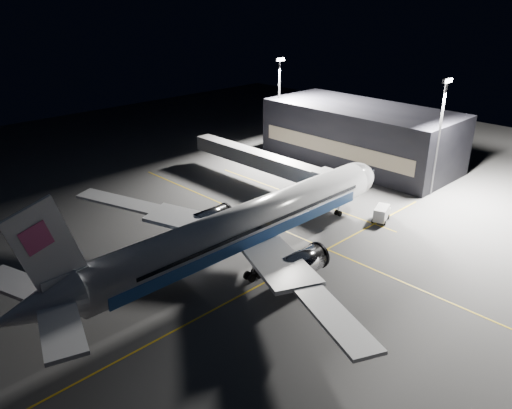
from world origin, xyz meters
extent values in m
plane|color=#4C4C4F|center=(0.00, 0.00, 0.00)|extent=(200.00, 200.00, 0.00)
cube|color=gold|center=(10.00, 0.00, 0.01)|extent=(0.25, 80.00, 0.01)
cube|color=gold|center=(0.00, -6.00, 0.01)|extent=(70.00, 0.25, 0.01)
cube|color=gold|center=(22.00, 10.00, 0.01)|extent=(0.25, 40.00, 0.01)
cylinder|color=silver|center=(0.00, 0.00, 5.30)|extent=(48.00, 5.60, 5.60)
ellipsoid|color=silver|center=(24.00, 0.00, 5.30)|extent=(8.96, 5.60, 5.60)
cube|color=black|center=(26.30, 0.00, 6.30)|extent=(2.20, 3.40, 0.90)
cone|color=silver|center=(-28.50, 0.00, 5.60)|extent=(9.00, 5.49, 5.49)
cube|color=navy|center=(-1.00, 2.78, 4.40)|extent=(42.24, 0.25, 1.50)
cube|color=navy|center=(-1.00, -2.78, 4.40)|extent=(42.24, 0.25, 1.50)
cube|color=silver|center=(-2.50, 8.00, 3.70)|extent=(11.36, 15.23, 1.53)
cube|color=silver|center=(-2.50, -8.00, 3.70)|extent=(11.36, 15.23, 1.53)
cube|color=silver|center=(-7.50, 20.50, 4.57)|extent=(8.57, 13.22, 1.31)
cube|color=silver|center=(-7.50, -20.50, 4.57)|extent=(8.57, 13.22, 1.31)
cube|color=silver|center=(-28.00, 5.20, 5.90)|extent=(6.20, 9.67, 0.45)
cube|color=silver|center=(-28.00, -5.20, 5.90)|extent=(6.20, 9.67, 0.45)
cube|color=white|center=(-26.20, 0.00, 11.50)|extent=(7.53, 0.40, 10.28)
cube|color=#E44D93|center=(-27.00, 0.00, 12.90)|extent=(3.22, 0.55, 3.22)
cylinder|color=#B7B7BF|center=(1.20, 9.00, 2.55)|extent=(5.60, 3.40, 3.40)
cylinder|color=#B7B7BF|center=(1.20, -9.00, 2.55)|extent=(5.60, 3.40, 3.40)
cylinder|color=#9999A0|center=(20.50, 0.00, 1.25)|extent=(0.26, 0.26, 2.50)
cylinder|color=black|center=(20.50, 0.00, 0.45)|extent=(0.90, 0.70, 0.90)
cylinder|color=#9999A0|center=(-3.00, 4.30, 1.25)|extent=(0.26, 0.26, 2.50)
cylinder|color=#9999A0|center=(-3.00, -4.30, 1.25)|extent=(0.26, 0.26, 2.50)
cylinder|color=black|center=(-3.00, 4.30, 0.55)|extent=(1.10, 1.60, 1.10)
cylinder|color=black|center=(-3.00, -4.30, 0.55)|extent=(1.10, 1.60, 1.10)
cube|color=black|center=(46.00, 14.00, 6.00)|extent=(18.00, 40.00, 12.00)
cube|color=brown|center=(36.95, 14.00, 5.00)|extent=(0.15, 36.00, 3.00)
cube|color=#B2B2B7|center=(22.00, 20.05, 4.60)|extent=(3.00, 33.90, 2.80)
cube|color=#B2B2B7|center=(22.00, 4.20, 4.60)|extent=(3.60, 3.20, 3.40)
cylinder|color=#9999A0|center=(22.00, 4.20, 1.55)|extent=(0.70, 0.70, 3.10)
cylinder|color=black|center=(22.00, 3.30, 0.35)|extent=(0.70, 0.30, 0.70)
cylinder|color=black|center=(22.00, 5.10, 0.35)|extent=(0.70, 0.30, 0.70)
cylinder|color=#59595E|center=(40.00, 32.00, 10.00)|extent=(0.44, 0.44, 20.00)
cube|color=#59595E|center=(40.00, 32.00, 20.30)|extent=(2.40, 0.50, 0.80)
cube|color=white|center=(40.00, 31.65, 20.30)|extent=(2.20, 0.15, 0.60)
cylinder|color=#59595E|center=(40.00, -6.00, 10.00)|extent=(0.44, 0.44, 20.00)
cube|color=#59595E|center=(40.00, -6.00, 20.30)|extent=(2.40, 0.50, 0.80)
cube|color=white|center=(40.00, -6.35, 20.30)|extent=(2.20, 0.15, 0.60)
cube|color=white|center=(23.66, -6.07, 1.42)|extent=(4.08, 2.98, 2.02)
cube|color=white|center=(25.73, -5.32, 0.87)|extent=(1.98, 2.14, 1.10)
cube|color=black|center=(25.73, -5.32, 1.33)|extent=(1.57, 1.84, 0.46)
cylinder|color=black|center=(24.54, -4.72, 0.37)|extent=(0.77, 0.47, 0.73)
cylinder|color=black|center=(25.20, -6.53, 0.37)|extent=(0.77, 0.47, 0.73)
cylinder|color=black|center=(22.12, -5.60, 0.37)|extent=(0.77, 0.47, 0.73)
cylinder|color=black|center=(22.78, -7.41, 0.37)|extent=(0.77, 0.47, 0.73)
cube|color=black|center=(-9.02, 8.55, 0.69)|extent=(2.53, 1.99, 1.02)
cube|color=black|center=(-9.02, 8.55, 1.34)|extent=(1.16, 1.16, 0.55)
sphere|color=#FFF2CC|center=(-9.24, 7.73, 0.69)|extent=(0.24, 0.24, 0.24)
sphere|color=#FFF2CC|center=(-8.36, 8.00, 0.69)|extent=(0.24, 0.24, 0.24)
cylinder|color=black|center=(-8.46, 9.55, 0.28)|extent=(0.59, 0.36, 0.55)
cylinder|color=black|center=(-7.99, 8.05, 0.28)|extent=(0.59, 0.36, 0.55)
cylinder|color=black|center=(-10.05, 9.05, 0.28)|extent=(0.59, 0.36, 0.55)
cylinder|color=black|center=(-9.57, 7.55, 0.28)|extent=(0.59, 0.36, 0.55)
cone|color=orange|center=(4.18, 4.00, 0.34)|extent=(0.45, 0.45, 0.68)
cone|color=orange|center=(-4.69, 5.99, 0.30)|extent=(0.40, 0.40, 0.60)
cone|color=orange|center=(-7.40, 12.90, 0.34)|extent=(0.45, 0.45, 0.67)
camera|label=1|loc=(-41.12, -43.94, 34.06)|focal=35.00mm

